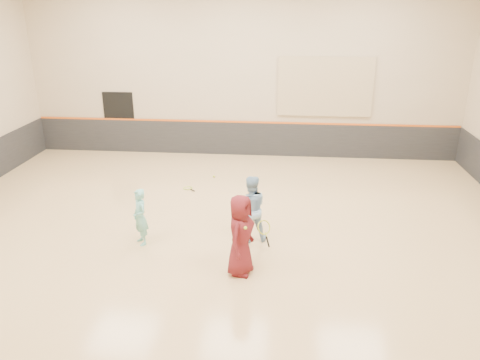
# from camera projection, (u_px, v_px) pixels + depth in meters

# --- Properties ---
(room) EXTENTS (15.04, 12.04, 6.22)m
(room) POSITION_uv_depth(u_px,v_px,m) (221.00, 199.00, 11.13)
(room) COLOR tan
(room) RESTS_ON ground
(wainscot_back) EXTENTS (14.90, 0.04, 1.20)m
(wainscot_back) POSITION_uv_depth(u_px,v_px,m) (243.00, 139.00, 16.76)
(wainscot_back) COLOR #232326
(wainscot_back) RESTS_ON floor
(accent_stripe) EXTENTS (14.90, 0.03, 0.06)m
(accent_stripe) POSITION_uv_depth(u_px,v_px,m) (243.00, 122.00, 16.53)
(accent_stripe) COLOR #D85914
(accent_stripe) RESTS_ON wall_back
(acoustic_panel) EXTENTS (3.20, 0.08, 2.00)m
(acoustic_panel) POSITION_uv_depth(u_px,v_px,m) (325.00, 87.00, 15.83)
(acoustic_panel) COLOR tan
(acoustic_panel) RESTS_ON wall_back
(doorway) EXTENTS (1.10, 0.05, 2.20)m
(doorway) POSITION_uv_depth(u_px,v_px,m) (120.00, 122.00, 16.98)
(doorway) COLOR black
(doorway) RESTS_ON floor
(girl) EXTENTS (0.55, 0.58, 1.32)m
(girl) POSITION_uv_depth(u_px,v_px,m) (140.00, 217.00, 10.53)
(girl) COLOR #6EBFB5
(girl) RESTS_ON floor
(instructor) EXTENTS (0.89, 0.76, 1.58)m
(instructor) POSITION_uv_depth(u_px,v_px,m) (250.00, 209.00, 10.65)
(instructor) COLOR #85ABCD
(instructor) RESTS_ON floor
(young_man) EXTENTS (0.74, 0.95, 1.70)m
(young_man) POSITION_uv_depth(u_px,v_px,m) (241.00, 235.00, 9.32)
(young_man) COLOR #5B151A
(young_man) RESTS_ON floor
(held_racket) EXTENTS (0.37, 0.37, 0.68)m
(held_racket) POSITION_uv_depth(u_px,v_px,m) (264.00, 227.00, 10.33)
(held_racket) COLOR gold
(held_racket) RESTS_ON instructor
(spare_racket) EXTENTS (0.62, 0.62, 0.08)m
(spare_racket) POSITION_uv_depth(u_px,v_px,m) (188.00, 187.00, 13.89)
(spare_racket) COLOR #92BD29
(spare_racket) RESTS_ON floor
(ball_under_racket) EXTENTS (0.07, 0.07, 0.07)m
(ball_under_racket) POSITION_uv_depth(u_px,v_px,m) (234.00, 234.00, 11.13)
(ball_under_racket) COLOR yellow
(ball_under_racket) RESTS_ON floor
(ball_in_hand) EXTENTS (0.07, 0.07, 0.07)m
(ball_in_hand) POSITION_uv_depth(u_px,v_px,m) (245.00, 228.00, 9.00)
(ball_in_hand) COLOR #C6DD33
(ball_in_hand) RESTS_ON young_man
(ball_beside_spare) EXTENTS (0.07, 0.07, 0.07)m
(ball_beside_spare) POSITION_uv_depth(u_px,v_px,m) (214.00, 176.00, 14.77)
(ball_beside_spare) COLOR #BBD130
(ball_beside_spare) RESTS_ON floor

